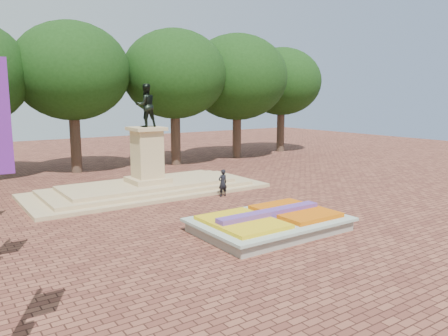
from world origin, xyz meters
name	(u,v)px	position (x,y,z in m)	size (l,w,h in m)	color
ground	(224,223)	(0.00, 0.00, 0.00)	(90.00, 90.00, 0.00)	brown
flower_bed	(270,222)	(1.03, -2.00, 0.38)	(6.30, 4.30, 0.91)	gray
monument	(148,178)	(0.00, 8.00, 0.88)	(14.00, 6.00, 6.40)	tan
tree_row_back	(119,84)	(2.33, 18.00, 6.67)	(44.80, 8.80, 10.43)	#3C2921
pedestrian	(223,183)	(3.04, 4.50, 0.79)	(0.57, 0.38, 1.57)	black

